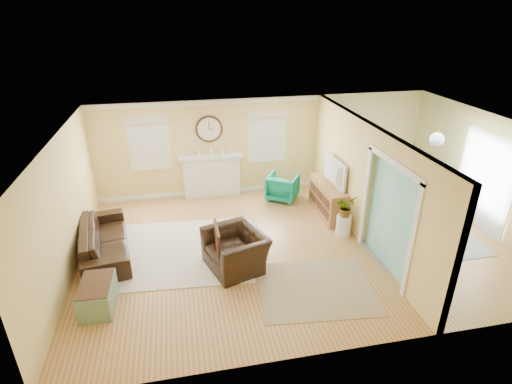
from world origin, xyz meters
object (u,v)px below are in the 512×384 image
eames_chair (236,250)px  dining_table (403,213)px  sofa (105,240)px  credenza (329,199)px  green_chair (283,187)px

eames_chair → dining_table: bearing=83.9°
sofa → credenza: 5.27m
eames_chair → credenza: 3.16m
sofa → dining_table: sofa is taller
green_chair → dining_table: 3.10m
sofa → credenza: credenza is taller
eames_chair → green_chair: bearing=130.6°
credenza → dining_table: credenza is taller
credenza → dining_table: (1.52, -0.90, -0.09)m
green_chair → credenza: bearing=163.4°
eames_chair → credenza: bearing=106.1°
sofa → green_chair: green_chair is taller
green_chair → credenza: credenza is taller
green_chair → sofa: bearing=55.1°
green_chair → eames_chair: bearing=91.0°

